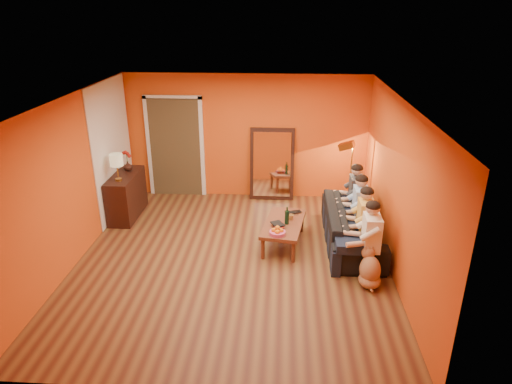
# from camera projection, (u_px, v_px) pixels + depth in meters

# --- Properties ---
(room_shell) EXTENTS (5.00, 5.50, 2.60)m
(room_shell) POSITION_uv_depth(u_px,v_px,m) (234.00, 177.00, 7.30)
(room_shell) COLOR brown
(room_shell) RESTS_ON ground
(white_accent) EXTENTS (0.02, 1.90, 2.58)m
(white_accent) POSITION_uv_depth(u_px,v_px,m) (112.00, 149.00, 8.72)
(white_accent) COLOR white
(white_accent) RESTS_ON wall_left
(doorway_recess) EXTENTS (1.06, 0.30, 2.10)m
(doorway_recess) POSITION_uv_depth(u_px,v_px,m) (177.00, 146.00, 9.75)
(doorway_recess) COLOR #3F2D19
(doorway_recess) RESTS_ON floor
(door_jamb_left) EXTENTS (0.08, 0.06, 2.20)m
(door_jamb_left) POSITION_uv_depth(u_px,v_px,m) (149.00, 147.00, 9.67)
(door_jamb_left) COLOR white
(door_jamb_left) RESTS_ON wall_back
(door_jamb_right) EXTENTS (0.08, 0.06, 2.20)m
(door_jamb_right) POSITION_uv_depth(u_px,v_px,m) (202.00, 148.00, 9.60)
(door_jamb_right) COLOR white
(door_jamb_right) RESTS_ON wall_back
(door_header) EXTENTS (1.22, 0.06, 0.08)m
(door_header) POSITION_uv_depth(u_px,v_px,m) (172.00, 97.00, 9.23)
(door_header) COLOR white
(door_header) RESTS_ON wall_back
(mirror_frame) EXTENTS (0.92, 0.27, 1.51)m
(mirror_frame) POSITION_uv_depth(u_px,v_px,m) (272.00, 164.00, 9.55)
(mirror_frame) COLOR black
(mirror_frame) RESTS_ON floor
(mirror_glass) EXTENTS (0.78, 0.21, 1.35)m
(mirror_glass) POSITION_uv_depth(u_px,v_px,m) (272.00, 165.00, 9.52)
(mirror_glass) COLOR white
(mirror_glass) RESTS_ON mirror_frame
(sideboard) EXTENTS (0.44, 1.18, 0.85)m
(sideboard) POSITION_uv_depth(u_px,v_px,m) (127.00, 195.00, 8.85)
(sideboard) COLOR black
(sideboard) RESTS_ON floor
(table_lamp) EXTENTS (0.24, 0.24, 0.51)m
(table_lamp) POSITION_uv_depth(u_px,v_px,m) (117.00, 168.00, 8.31)
(table_lamp) COLOR beige
(table_lamp) RESTS_ON sideboard
(sofa) EXTENTS (2.25, 0.88, 0.66)m
(sofa) POSITION_uv_depth(u_px,v_px,m) (352.00, 225.00, 7.87)
(sofa) COLOR black
(sofa) RESTS_ON floor
(coffee_table) EXTENTS (0.80, 1.30, 0.42)m
(coffee_table) POSITION_uv_depth(u_px,v_px,m) (283.00, 233.00, 7.85)
(coffee_table) COLOR brown
(coffee_table) RESTS_ON floor
(floor_lamp) EXTENTS (0.36, 0.33, 1.44)m
(floor_lamp) POSITION_uv_depth(u_px,v_px,m) (350.00, 178.00, 8.89)
(floor_lamp) COLOR #B88936
(floor_lamp) RESTS_ON floor
(dog) EXTENTS (0.39, 0.54, 0.59)m
(dog) POSITION_uv_depth(u_px,v_px,m) (370.00, 267.00, 6.68)
(dog) COLOR #AA744C
(dog) RESTS_ON floor
(person_far_left) EXTENTS (0.70, 0.44, 1.22)m
(person_far_left) POSITION_uv_depth(u_px,v_px,m) (371.00, 239.00, 6.84)
(person_far_left) COLOR white
(person_far_left) RESTS_ON sofa
(person_mid_left) EXTENTS (0.70, 0.44, 1.22)m
(person_mid_left) POSITION_uv_depth(u_px,v_px,m) (365.00, 222.00, 7.34)
(person_mid_left) COLOR gold
(person_mid_left) RESTS_ON sofa
(person_mid_right) EXTENTS (0.70, 0.44, 1.22)m
(person_mid_right) POSITION_uv_depth(u_px,v_px,m) (360.00, 208.00, 7.85)
(person_mid_right) COLOR #96BAE9
(person_mid_right) RESTS_ON sofa
(person_far_right) EXTENTS (0.70, 0.44, 1.22)m
(person_far_right) POSITION_uv_depth(u_px,v_px,m) (356.00, 196.00, 8.36)
(person_far_right) COLOR #313136
(person_far_right) RESTS_ON sofa
(fruit_bowl) EXTENTS (0.26, 0.26, 0.16)m
(fruit_bowl) POSITION_uv_depth(u_px,v_px,m) (277.00, 230.00, 7.33)
(fruit_bowl) COLOR #D44B7F
(fruit_bowl) RESTS_ON coffee_table
(wine_bottle) EXTENTS (0.07, 0.07, 0.31)m
(wine_bottle) POSITION_uv_depth(u_px,v_px,m) (287.00, 216.00, 7.66)
(wine_bottle) COLOR black
(wine_bottle) RESTS_ON coffee_table
(tumbler) EXTENTS (0.12, 0.12, 0.09)m
(tumbler) POSITION_uv_depth(u_px,v_px,m) (291.00, 217.00, 7.86)
(tumbler) COLOR #B27F3F
(tumbler) RESTS_ON coffee_table
(laptop) EXTENTS (0.34, 0.28, 0.02)m
(laptop) POSITION_uv_depth(u_px,v_px,m) (294.00, 213.00, 8.08)
(laptop) COLOR black
(laptop) RESTS_ON coffee_table
(book_lower) EXTENTS (0.21, 0.26, 0.02)m
(book_lower) POSITION_uv_depth(u_px,v_px,m) (273.00, 227.00, 7.59)
(book_lower) COLOR black
(book_lower) RESTS_ON coffee_table
(book_mid) EXTENTS (0.20, 0.25, 0.02)m
(book_mid) POSITION_uv_depth(u_px,v_px,m) (274.00, 225.00, 7.59)
(book_mid) COLOR #A81C13
(book_mid) RESTS_ON book_lower
(book_upper) EXTENTS (0.26, 0.29, 0.02)m
(book_upper) POSITION_uv_depth(u_px,v_px,m) (273.00, 225.00, 7.57)
(book_upper) COLOR black
(book_upper) RESTS_ON book_mid
(vase) EXTENTS (0.18, 0.18, 0.18)m
(vase) POSITION_uv_depth(u_px,v_px,m) (128.00, 166.00, 8.88)
(vase) COLOR black
(vase) RESTS_ON sideboard
(flowers) EXTENTS (0.17, 0.17, 0.42)m
(flowers) POSITION_uv_depth(u_px,v_px,m) (127.00, 154.00, 8.79)
(flowers) COLOR #A81C13
(flowers) RESTS_ON vase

